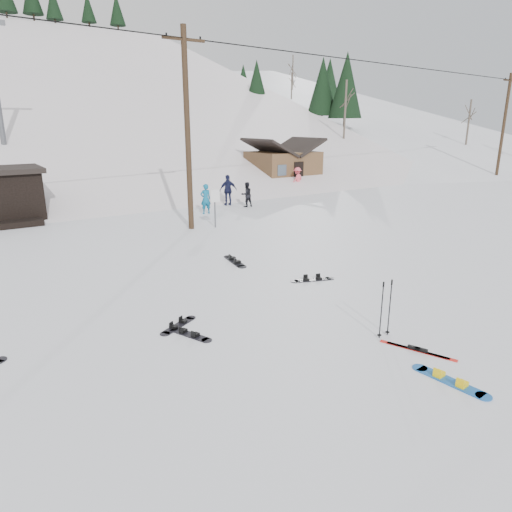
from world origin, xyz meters
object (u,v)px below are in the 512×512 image
cabin (283,167)px  hero_snowboard (450,381)px  utility_pole (187,128)px  hero_skis (418,350)px

cabin → hero_snowboard: (-14.72, -25.19, -1.45)m
utility_pole → hero_snowboard: 15.98m
cabin → hero_skis: cabin is taller
utility_pole → hero_skis: utility_pole is taller
hero_snowboard → utility_pole: bearing=-12.1°
cabin → hero_skis: bearing=-120.6°
utility_pole → hero_skis: 14.81m
cabin → hero_snowboard: bearing=-120.3°
utility_pole → hero_skis: (-1.19, -14.01, -4.66)m
utility_pole → hero_snowboard: bearing=-96.5°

